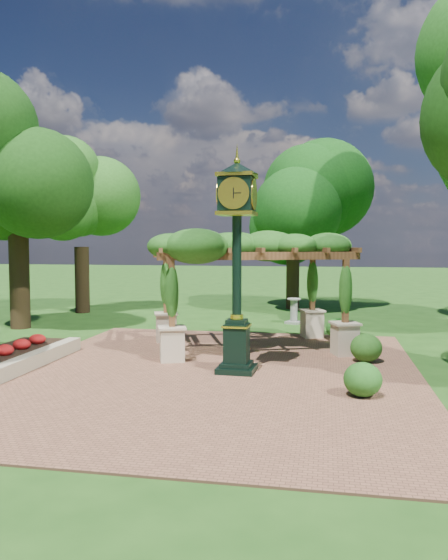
# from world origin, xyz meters

# --- Properties ---
(ground) EXTENTS (120.00, 120.00, 0.00)m
(ground) POSITION_xyz_m (0.00, 0.00, 0.00)
(ground) COLOR #1E4714
(ground) RESTS_ON ground
(brick_plaza) EXTENTS (10.00, 12.00, 0.04)m
(brick_plaza) POSITION_xyz_m (0.00, 1.00, 0.02)
(brick_plaza) COLOR brown
(brick_plaza) RESTS_ON ground
(border_wall) EXTENTS (0.35, 5.00, 0.40)m
(border_wall) POSITION_xyz_m (-4.60, 0.50, 0.20)
(border_wall) COLOR #C6B793
(border_wall) RESTS_ON ground
(pedestal_clock) EXTENTS (1.06, 1.06, 5.20)m
(pedestal_clock) POSITION_xyz_m (0.57, 1.14, 3.10)
(pedestal_clock) COLOR black
(pedestal_clock) RESTS_ON brick_plaza
(pergola) EXTENTS (6.50, 5.21, 3.55)m
(pergola) POSITION_xyz_m (0.46, 4.24, 2.92)
(pergola) COLOR beige
(pergola) RESTS_ON brick_plaza
(sundial) EXTENTS (0.72, 0.72, 1.00)m
(sundial) POSITION_xyz_m (1.46, 9.61, 0.44)
(sundial) COLOR gray
(sundial) RESTS_ON ground
(shrub_front) EXTENTS (1.02, 1.02, 0.71)m
(shrub_front) POSITION_xyz_m (3.48, -0.50, 0.39)
(shrub_front) COLOR #1F5418
(shrub_front) RESTS_ON brick_plaza
(shrub_mid) EXTENTS (1.01, 1.01, 0.75)m
(shrub_mid) POSITION_xyz_m (3.78, 2.87, 0.42)
(shrub_mid) COLOR #245417
(shrub_mid) RESTS_ON brick_plaza
(shrub_back) EXTENTS (0.99, 0.99, 0.68)m
(shrub_back) POSITION_xyz_m (3.09, 6.35, 0.38)
(shrub_back) COLOR #1E5518
(shrub_back) RESTS_ON brick_plaza
(tree_west_near) EXTENTS (3.91, 3.91, 9.32)m
(tree_west_near) POSITION_xyz_m (-8.53, 6.58, 6.37)
(tree_west_near) COLOR #302213
(tree_west_near) RESTS_ON ground
(tree_west_far) EXTENTS (3.78, 3.78, 7.74)m
(tree_west_far) POSITION_xyz_m (-8.26, 11.28, 5.30)
(tree_west_far) COLOR black
(tree_west_far) RESTS_ON ground
(tree_north) EXTENTS (4.33, 4.33, 7.07)m
(tree_north) POSITION_xyz_m (1.11, 14.51, 4.86)
(tree_north) COLOR #352515
(tree_north) RESTS_ON ground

